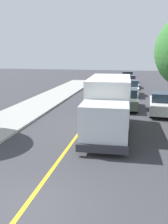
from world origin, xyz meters
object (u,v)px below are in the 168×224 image
(parked_car_mid, at_px, (130,88))
(parked_car_far, at_px, (129,82))
(parked_van_across, at_px, (162,104))
(parked_car_furthest, at_px, (127,77))
(parked_car_near, at_px, (127,99))
(box_truck, at_px, (109,103))

(parked_car_mid, relative_size, parked_car_far, 0.99)
(parked_car_far, bearing_deg, parked_car_mid, -86.99)
(parked_car_mid, distance_m, parked_van_across, 8.57)
(parked_car_far, xyz_separation_m, parked_car_furthest, (-0.53, 6.57, 0.00))
(parked_car_near, distance_m, parked_car_mid, 6.80)
(box_truck, bearing_deg, parked_car_furthest, 89.89)
(parked_car_near, height_order, parked_car_mid, same)
(parked_car_near, bearing_deg, parked_car_far, 91.15)
(box_truck, bearing_deg, parked_car_mid, 86.20)
(parked_car_near, bearing_deg, parked_car_furthest, 92.34)
(parked_car_near, relative_size, parked_car_far, 0.98)
(parked_van_across, bearing_deg, parked_car_far, 101.80)
(parked_car_mid, relative_size, parked_car_furthest, 0.99)
(parked_car_far, distance_m, parked_van_across, 14.43)
(parked_car_near, height_order, parked_car_far, same)
(parked_car_near, xyz_separation_m, parked_van_across, (2.70, -1.35, 0.00))
(box_truck, xyz_separation_m, parked_car_furthest, (0.05, 26.05, -0.97))
(parked_car_mid, distance_m, parked_car_furthest, 12.57)
(parked_car_mid, xyz_separation_m, parked_van_across, (2.64, -8.15, 0.00))
(parked_car_near, bearing_deg, parked_van_across, -26.63)
(box_truck, height_order, parked_car_near, box_truck)
(box_truck, relative_size, parked_car_furthest, 1.63)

